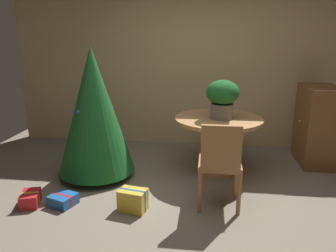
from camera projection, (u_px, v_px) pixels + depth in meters
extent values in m
plane|color=#756B5B|center=(189.00, 208.00, 3.49)|extent=(6.60, 6.60, 0.00)
cube|color=tan|center=(199.00, 65.00, 5.25)|extent=(6.00, 0.10, 2.60)
cylinder|color=#B27F4C|center=(216.00, 169.00, 4.45)|extent=(0.55, 0.55, 0.04)
cylinder|color=#B27F4C|center=(217.00, 145.00, 4.36)|extent=(0.18, 0.18, 0.65)
cylinder|color=#B27F4C|center=(219.00, 119.00, 4.26)|extent=(1.14, 1.14, 0.05)
cylinder|color=#665B51|center=(222.00, 111.00, 4.19)|extent=(0.29, 0.29, 0.19)
ellipsoid|color=#195623|center=(223.00, 92.00, 4.12)|extent=(0.41, 0.41, 0.31)
sphere|color=#E5A8B2|center=(209.00, 90.00, 4.19)|extent=(0.06, 0.06, 0.06)
sphere|color=#E5A8B2|center=(217.00, 91.00, 4.22)|extent=(0.06, 0.06, 0.06)
sphere|color=#E5A8B2|center=(230.00, 88.00, 4.06)|extent=(0.08, 0.08, 0.08)
sphere|color=#E5A8B2|center=(216.00, 91.00, 4.03)|extent=(0.07, 0.07, 0.07)
cylinder|color=#9E6B3D|center=(201.00, 176.00, 3.75)|extent=(0.04, 0.04, 0.44)
cylinder|color=#9E6B3D|center=(236.00, 178.00, 3.71)|extent=(0.04, 0.04, 0.44)
cylinder|color=#9E6B3D|center=(200.00, 192.00, 3.36)|extent=(0.04, 0.04, 0.44)
cylinder|color=#9E6B3D|center=(239.00, 195.00, 3.31)|extent=(0.04, 0.04, 0.44)
cube|color=#9E6B3D|center=(220.00, 163.00, 3.46)|extent=(0.44, 0.46, 0.05)
cube|color=#9E6B3D|center=(221.00, 147.00, 3.20)|extent=(0.39, 0.05, 0.44)
cylinder|color=brown|center=(98.00, 173.00, 4.29)|extent=(0.10, 0.10, 0.08)
cone|color=#195623|center=(94.00, 111.00, 4.07)|extent=(0.96, 0.96, 1.57)
sphere|color=red|center=(90.00, 133.00, 3.86)|extent=(0.05, 0.05, 0.05)
sphere|color=#2D51A8|center=(96.00, 93.00, 3.88)|extent=(0.04, 0.04, 0.04)
sphere|color=#2D51A8|center=(93.00, 66.00, 3.99)|extent=(0.06, 0.06, 0.06)
sphere|color=gold|center=(84.00, 77.00, 3.97)|extent=(0.05, 0.05, 0.05)
sphere|color=#2D51A8|center=(78.00, 112.00, 3.90)|extent=(0.05, 0.05, 0.05)
sphere|color=#2D51A8|center=(111.00, 107.00, 4.08)|extent=(0.05, 0.05, 0.05)
cube|color=gold|center=(133.00, 200.00, 3.42)|extent=(0.31, 0.24, 0.23)
cube|color=#1E569E|center=(133.00, 200.00, 3.42)|extent=(0.28, 0.09, 0.23)
cube|color=#1E569E|center=(63.00, 200.00, 3.55)|extent=(0.31, 0.31, 0.12)
cube|color=red|center=(63.00, 200.00, 3.55)|extent=(0.25, 0.11, 0.12)
cube|color=red|center=(30.00, 199.00, 3.54)|extent=(0.25, 0.31, 0.14)
cube|color=gold|center=(30.00, 199.00, 3.54)|extent=(0.18, 0.08, 0.14)
cube|color=brown|center=(318.00, 125.00, 4.60)|extent=(0.46, 0.75, 1.10)
sphere|color=#B29338|center=(300.00, 121.00, 4.61)|extent=(0.04, 0.04, 0.04)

